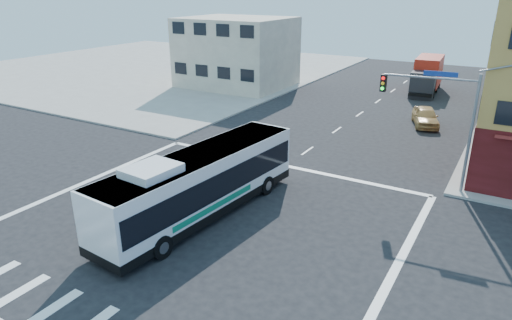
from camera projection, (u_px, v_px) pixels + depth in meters
The scene contains 8 objects.
ground at pixel (201, 225), 23.15m from camera, with size 120.00×120.00×0.00m, color black.
sidewalk_nw at pixel (153, 67), 67.85m from camera, with size 50.00×50.00×0.15m, color gray.
building_west at pixel (237, 53), 53.91m from camera, with size 12.06×10.06×8.00m.
signal_mast_ne at pixel (441, 108), 25.64m from camera, with size 7.91×1.13×8.07m.
street_tree_a at pixel (510, 84), 38.75m from camera, with size 3.60×3.60×5.53m.
transit_bus at pixel (201, 183), 23.54m from camera, with size 3.90×13.10×3.82m.
box_truck at pixel (427, 76), 51.45m from camera, with size 3.13×8.80×3.89m.
parked_car at pixel (425, 116), 39.46m from camera, with size 1.91×4.75×1.62m, color tan.
Camera 1 is at (12.72, -16.23, 11.38)m, focal length 32.00 mm.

